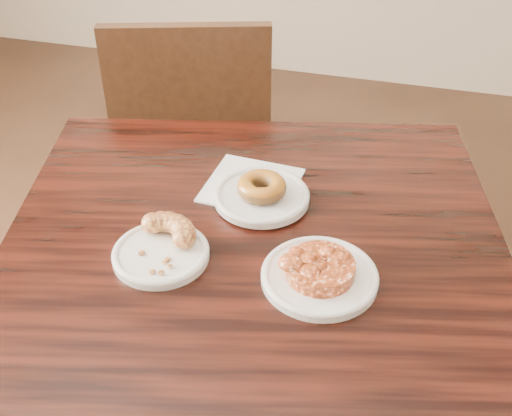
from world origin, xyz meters
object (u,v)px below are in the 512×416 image
(cruller_fragment, at_px, (160,243))
(chair_far, at_px, (198,159))
(glazed_donut, at_px, (262,187))
(apple_fritter, at_px, (320,266))
(cafe_table, at_px, (254,394))

(cruller_fragment, bearing_deg, chair_far, 106.03)
(chair_far, bearing_deg, cruller_fragment, 89.03)
(glazed_donut, relative_size, cruller_fragment, 0.69)
(chair_far, bearing_deg, apple_fritter, 105.85)
(cafe_table, height_order, glazed_donut, glazed_donut)
(cafe_table, xyz_separation_m, glazed_donut, (-0.02, 0.12, 0.41))
(glazed_donut, bearing_deg, apple_fritter, -51.59)
(chair_far, height_order, apple_fritter, chair_far)
(cafe_table, bearing_deg, apple_fritter, -34.23)
(chair_far, relative_size, glazed_donut, 10.61)
(glazed_donut, distance_m, apple_fritter, 0.21)
(chair_far, xyz_separation_m, apple_fritter, (0.45, -0.70, 0.33))
(apple_fritter, relative_size, cruller_fragment, 1.13)
(apple_fritter, xyz_separation_m, cruller_fragment, (-0.25, -0.01, -0.00))
(glazed_donut, relative_size, apple_fritter, 0.61)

